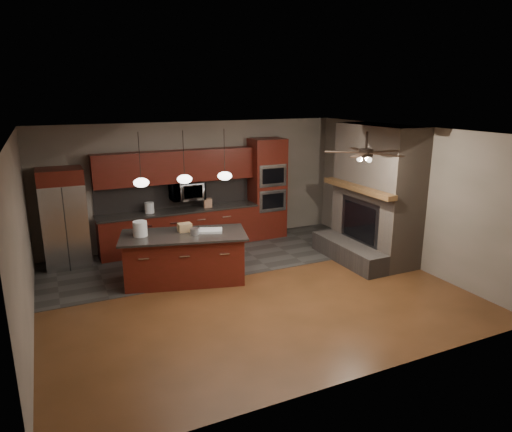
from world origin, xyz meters
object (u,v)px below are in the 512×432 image
paint_tray (211,230)px  paint_can (195,231)px  refrigerator (64,218)px  cardboard_box (185,227)px  oven_tower (267,188)px  counter_bucket (149,208)px  microwave (187,191)px  kitchen_island (184,257)px  white_bucket (140,229)px  counter_box (208,203)px

paint_tray → paint_can: bearing=-154.6°
refrigerator → cardboard_box: refrigerator is taller
oven_tower → counter_bucket: oven_tower is taller
microwave → counter_bucket: bearing=-176.7°
refrigerator → paint_can: refrigerator is taller
kitchen_island → white_bucket: size_ratio=9.02×
counter_box → cardboard_box: bearing=-115.0°
microwave → white_bucket: (-1.38, -1.69, -0.24)m
refrigerator → paint_can: (2.11, -1.87, -0.02)m
microwave → paint_tray: size_ratio=1.74×
oven_tower → counter_box: (-1.53, -0.04, -0.19)m
counter_bucket → counter_box: size_ratio=1.16×
counter_bucket → paint_tray: bearing=-69.6°
cardboard_box → counter_box: bearing=57.5°
white_bucket → paint_tray: bearing=-12.9°
refrigerator → counter_box: bearing=0.6°
counter_box → refrigerator: bearing=-172.7°
white_bucket → paint_tray: 1.27m
oven_tower → refrigerator: bearing=-179.1°
oven_tower → paint_tray: size_ratio=5.66×
refrigerator → white_bucket: (1.19, -1.56, 0.06)m
paint_tray → cardboard_box: cardboard_box is taller
oven_tower → kitchen_island: oven_tower is taller
counter_box → kitchen_island: bearing=-114.5°
kitchen_island → cardboard_box: 0.56m
microwave → kitchen_island: microwave is taller
refrigerator → kitchen_island: refrigerator is taller
oven_tower → microwave: bearing=178.3°
microwave → kitchen_island: bearing=-108.8°
oven_tower → kitchen_island: size_ratio=0.97×
paint_can → counter_box: 2.11m
paint_can → refrigerator: bearing=138.5°
paint_can → counter_box: size_ratio=0.85×
white_bucket → counter_bucket: size_ratio=1.19×
microwave → cardboard_box: bearing=-108.2°
paint_can → paint_tray: size_ratio=0.40×
refrigerator → paint_tray: size_ratio=4.75×
microwave → refrigerator: size_ratio=0.37×
oven_tower → cardboard_box: 3.07m
microwave → paint_can: bearing=-103.0°
kitchen_island → counter_box: bearing=73.6°
microwave → oven_tower: bearing=-1.7°
kitchen_island → paint_can: 0.55m
paint_can → cardboard_box: cardboard_box is taller
cardboard_box → microwave: bearing=71.0°
counter_bucket → oven_tower: bearing=-0.1°
paint_tray → kitchen_island: bearing=-166.5°
paint_tray → counter_box: (0.59, 1.87, 0.06)m
counter_bucket → white_bucket: bearing=-107.6°
microwave → paint_can: size_ratio=4.38×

